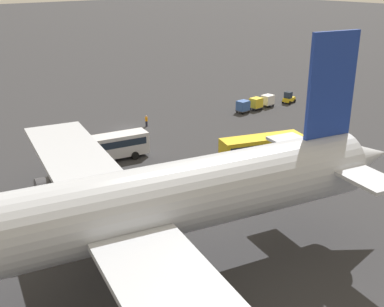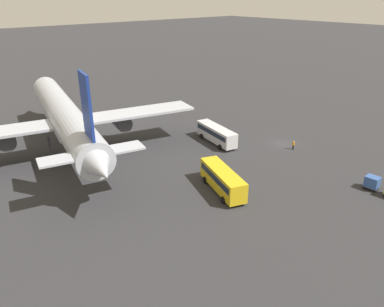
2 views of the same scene
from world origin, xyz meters
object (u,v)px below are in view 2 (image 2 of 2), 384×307
at_px(airplane, 65,117).
at_px(cargo_cart_blue, 372,182).
at_px(worker_person, 293,145).
at_px(shuttle_bus_far, 223,179).
at_px(shuttle_bus_near, 216,133).

xyz_separation_m(airplane, cargo_cart_blue, (-42.89, -28.11, -5.61)).
distance_m(airplane, worker_person, 41.91).
bearing_deg(worker_person, shuttle_bus_far, 96.84).
height_order(airplane, worker_person, airplane).
distance_m(shuttle_bus_far, worker_person, 21.50).
xyz_separation_m(shuttle_bus_near, worker_person, (-11.92, -8.48, -1.05)).
height_order(shuttle_bus_far, cargo_cart_blue, shuttle_bus_far).
height_order(airplane, shuttle_bus_near, airplane).
distance_m(airplane, shuttle_bus_far, 31.06).
relative_size(airplane, shuttle_bus_near, 4.92).
xyz_separation_m(airplane, worker_person, (-26.14, -32.21, -5.94)).
xyz_separation_m(shuttle_bus_near, cargo_cart_blue, (-28.68, -4.38, -0.73)).
height_order(shuttle_bus_far, worker_person, shuttle_bus_far).
height_order(airplane, cargo_cart_blue, airplane).
distance_m(shuttle_bus_near, worker_person, 14.67).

